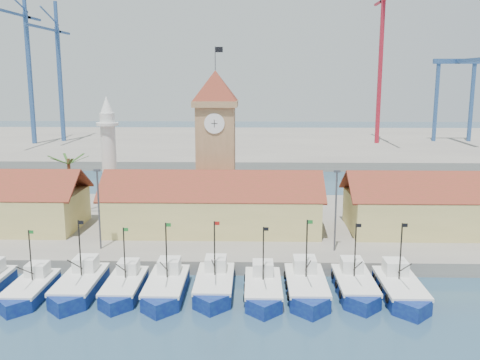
{
  "coord_description": "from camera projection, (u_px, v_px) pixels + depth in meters",
  "views": [
    {
      "loc": [
        4.97,
        -44.7,
        20.46
      ],
      "look_at": [
        3.41,
        18.0,
        8.22
      ],
      "focal_mm": 40.0,
      "sensor_mm": 36.0,
      "label": 1
    }
  ],
  "objects": [
    {
      "name": "boat_3",
      "position": [
        124.0,
        288.0,
        50.56
      ],
      "size": [
        3.28,
        8.97,
        6.79
      ],
      "color": "navy",
      "rests_on": "ground"
    },
    {
      "name": "terminal",
      "position": [
        236.0,
        144.0,
        155.63
      ],
      "size": [
        240.0,
        80.0,
        2.0
      ],
      "primitive_type": "cube",
      "color": "gray",
      "rests_on": "ground"
    },
    {
      "name": "crane_blue_far",
      "position": [
        25.0,
        56.0,
        142.52
      ],
      "size": [
        1.0,
        36.21,
        42.07
      ],
      "color": "#2C5088",
      "rests_on": "terminal"
    },
    {
      "name": "minaret",
      "position": [
        109.0,
        155.0,
        73.87
      ],
      "size": [
        3.0,
        3.0,
        16.3
      ],
      "color": "silver",
      "rests_on": "quay"
    },
    {
      "name": "palm_tree",
      "position": [
        70.0,
        182.0,
        72.69
      ],
      "size": [
        5.6,
        5.03,
        8.39
      ],
      "color": "brown",
      "rests_on": "quay"
    },
    {
      "name": "clock_tower",
      "position": [
        216.0,
        141.0,
        71.11
      ],
      "size": [
        5.8,
        5.8,
        22.7
      ],
      "color": "tan",
      "rests_on": "quay"
    },
    {
      "name": "boat_8",
      "position": [
        355.0,
        287.0,
        50.67
      ],
      "size": [
        3.46,
        9.48,
        7.17
      ],
      "color": "navy",
      "rests_on": "ground"
    },
    {
      "name": "boat_6",
      "position": [
        263.0,
        291.0,
        49.92
      ],
      "size": [
        3.4,
        9.3,
        7.04
      ],
      "color": "navy",
      "rests_on": "ground"
    },
    {
      "name": "lamp_posts",
      "position": [
        212.0,
        206.0,
        58.42
      ],
      "size": [
        80.7,
        0.25,
        9.03
      ],
      "color": "#3F3F44",
      "rests_on": "quay"
    },
    {
      "name": "boat_1",
      "position": [
        29.0,
        291.0,
        49.98
      ],
      "size": [
        3.24,
        8.88,
        6.72
      ],
      "color": "navy",
      "rests_on": "ground"
    },
    {
      "name": "boat_7",
      "position": [
        307.0,
        289.0,
        50.27
      ],
      "size": [
        3.69,
        10.1,
        7.65
      ],
      "color": "navy",
      "rests_on": "ground"
    },
    {
      "name": "hall_right",
      "position": [
        471.0,
        212.0,
        65.98
      ],
      "size": [
        31.2,
        10.13,
        7.61
      ],
      "color": "#D6C575",
      "rests_on": "quay"
    },
    {
      "name": "boat_4",
      "position": [
        166.0,
        289.0,
        50.3
      ],
      "size": [
        3.54,
        9.71,
        7.34
      ],
      "color": "navy",
      "rests_on": "ground"
    },
    {
      "name": "boat_2",
      "position": [
        79.0,
        287.0,
        50.72
      ],
      "size": [
        3.6,
        9.86,
        7.46
      ],
      "color": "navy",
      "rests_on": "ground"
    },
    {
      "name": "hall_center",
      "position": [
        213.0,
        210.0,
        66.75
      ],
      "size": [
        27.04,
        10.13,
        7.61
      ],
      "color": "#D6C575",
      "rests_on": "quay"
    },
    {
      "name": "ground",
      "position": [
        197.0,
        308.0,
        47.89
      ],
      "size": [
        400.0,
        400.0,
        0.0
      ],
      "primitive_type": "plane",
      "color": "#1E3E51",
      "rests_on": "ground"
    },
    {
      "name": "crane_blue_near",
      "position": [
        57.0,
        65.0,
        149.32
      ],
      "size": [
        1.0,
        31.29,
        38.75
      ],
      "color": "#2C5088",
      "rests_on": "terminal"
    },
    {
      "name": "boat_9",
      "position": [
        401.0,
        291.0,
        49.75
      ],
      "size": [
        3.6,
        9.87,
        7.47
      ],
      "color": "navy",
      "rests_on": "ground"
    },
    {
      "name": "crane_red_right",
      "position": [
        382.0,
        48.0,
        143.14
      ],
      "size": [
        1.0,
        34.24,
        46.31
      ],
      "color": "#A4192A",
      "rests_on": "terminal"
    },
    {
      "name": "gantry",
      "position": [
        460.0,
        77.0,
        147.19
      ],
      "size": [
        13.0,
        22.0,
        23.2
      ],
      "color": "#2C5088",
      "rests_on": "terminal"
    },
    {
      "name": "boat_5",
      "position": [
        214.0,
        286.0,
        50.91
      ],
      "size": [
        3.53,
        9.67,
        7.32
      ],
      "color": "navy",
      "rests_on": "ground"
    },
    {
      "name": "quay",
      "position": [
        216.0,
        226.0,
        71.3
      ],
      "size": [
        140.0,
        32.0,
        1.5
      ],
      "primitive_type": "cube",
      "color": "gray",
      "rests_on": "ground"
    }
  ]
}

